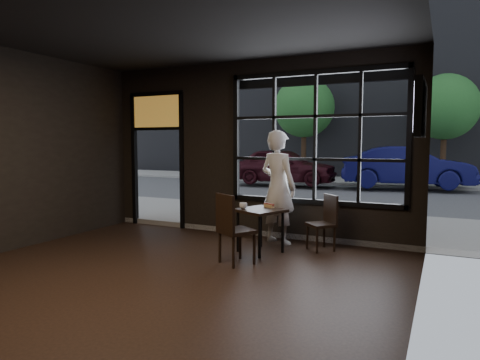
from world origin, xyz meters
The scene contains 18 objects.
floor centered at (0.00, 0.00, -0.01)m, with size 6.00×7.00×0.02m, color black.
ceiling centered at (0.00, 0.00, 3.21)m, with size 6.00×7.00×0.02m, color black.
wall_right centered at (3.00, 0.00, 1.60)m, with size 0.04×7.00×3.20m, color black.
window_frame centered at (1.20, 3.50, 1.80)m, with size 3.06×0.12×2.28m, color black.
stained_transom centered at (-2.10, 3.50, 2.35)m, with size 1.20×0.06×0.70m, color orange.
street_asphalt centered at (0.00, 24.00, -0.02)m, with size 60.00×41.00×0.04m, color #545456.
building_across centered at (0.00, 23.00, 7.50)m, with size 28.00×12.00×15.00m, color #5B5956.
cafe_table centered at (0.64, 2.42, 0.35)m, with size 0.64×0.64×0.69m, color black.
chair_near centered at (0.59, 1.70, 0.50)m, with size 0.44×0.44×1.01m, color black.
chair_window centered at (1.47, 2.96, 0.44)m, with size 0.39×0.39×0.89m, color black.
man centered at (0.68, 3.11, 0.96)m, with size 0.70×0.46×1.93m, color silver.
hotdog centered at (0.71, 2.62, 0.72)m, with size 0.20×0.08×0.06m, color tan, non-canonical shape.
cup centered at (0.40, 2.32, 0.74)m, with size 0.12×0.12×0.10m, color silver.
tv centered at (2.93, 1.98, 2.12)m, with size 0.13×1.15×0.67m, color black.
navy_car centered at (1.96, 12.68, 0.84)m, with size 1.56×4.48×1.48m, color #0A0B3C.
maroon_car centered at (-2.49, 12.08, 0.80)m, with size 1.66×4.12×1.40m, color black.
tree_left centered at (-2.68, 15.36, 3.29)m, with size 2.74×2.74×4.68m.
tree_right centered at (3.13, 15.18, 3.10)m, with size 2.58×2.58×4.40m.
Camera 1 is at (3.22, -3.66, 1.73)m, focal length 32.00 mm.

